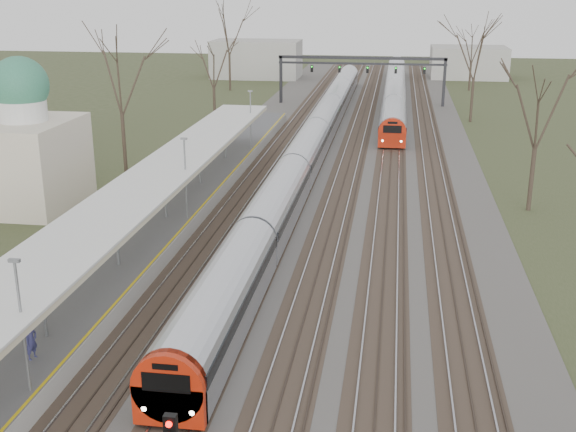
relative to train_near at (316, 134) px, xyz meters
The scene contains 10 objects.
track_bed 4.67m from the train_near, 51.64° to the right, with size 24.00×160.00×0.22m.
platform 22.01m from the train_near, 107.33° to the right, with size 3.50×69.00×1.00m, color #9E9B93.
canopy 26.45m from the train_near, 104.40° to the right, with size 4.10×50.00×3.11m.
dome_building 28.18m from the train_near, 133.15° to the right, with size 10.00×8.00×10.30m.
signal_gantry 26.86m from the train_near, 83.98° to the left, with size 21.00×0.59×6.08m.
tree_west_far 19.06m from the train_near, 144.11° to the right, with size 5.50×5.50×11.33m.
tree_east_far 24.04m from the train_near, 44.99° to the right, with size 5.00×5.00×10.30m.
train_near is the anchor object (origin of this frame).
train_far 31.32m from the train_near, 77.08° to the left, with size 2.62×60.21×3.05m.
passenger 42.76m from the train_near, 98.36° to the right, with size 0.56×0.37×1.54m, color navy.
Camera 1 is at (4.74, -6.91, 14.89)m, focal length 45.00 mm.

